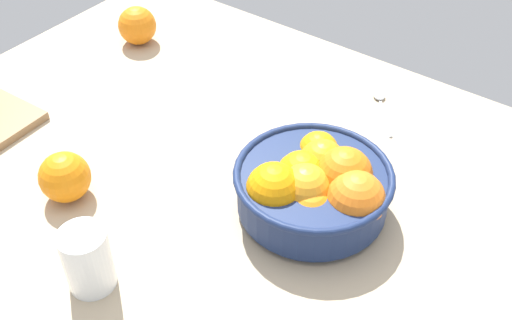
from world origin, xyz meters
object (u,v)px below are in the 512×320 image
Objects in this scene: loose_orange_1 at (137,26)px; loose_orange_0 at (65,177)px; spoon at (382,104)px; second_glass at (88,263)px; fruit_bowl at (315,187)px.

loose_orange_0 is at bearing -59.21° from loose_orange_1.
loose_orange_1 is 54.57cm from spoon.
loose_orange_0 is 58.96cm from spoon.
loose_orange_1 is (-40.34, 50.47, -0.18)cm from second_glass.
second_glass is 18.66cm from loose_orange_0.
fruit_bowl is at bearing -82.24° from spoon.
loose_orange_1 is at bearing 120.79° from loose_orange_0.
loose_orange_0 is 0.68× the size of spoon.
loose_orange_1 is at bearing 128.63° from second_glass.
loose_orange_1 is (-24.35, 40.86, -0.01)cm from loose_orange_0.
fruit_bowl is at bearing -19.68° from loose_orange_1.
spoon is (13.13, 60.75, -3.80)cm from second_glass.
fruit_bowl is 2.47× the size of second_glass.
loose_orange_1 is (-57.68, 20.63, -1.23)cm from fruit_bowl.
second_glass is at bearing -31.01° from loose_orange_0.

